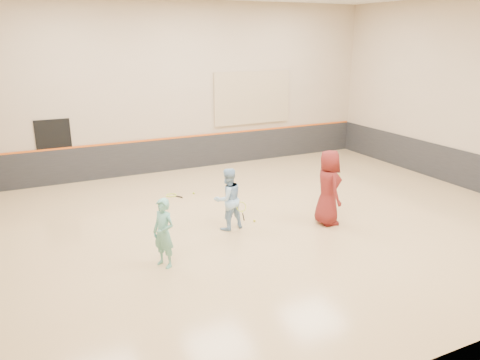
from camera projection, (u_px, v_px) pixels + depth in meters
name	position (u px, v px, depth m)	size (l,w,h in m)	color
room	(261.00, 194.00, 12.22)	(15.04, 12.04, 6.22)	tan
wainscot_back	(185.00, 153.00, 17.42)	(14.90, 0.04, 1.20)	#232326
wainscot_right	(461.00, 168.00, 15.40)	(0.04, 11.90, 1.20)	#232326
accent_stripe	(185.00, 137.00, 17.23)	(14.90, 0.03, 0.06)	#D85914
acoustic_panel	(252.00, 98.00, 18.01)	(3.20, 0.08, 2.00)	tan
doorway	(55.00, 153.00, 15.41)	(1.10, 0.05, 2.20)	black
girl	(164.00, 233.00, 9.94)	(0.56, 0.37, 1.53)	#67B2A1
instructor	(228.00, 199.00, 11.88)	(0.79, 0.61, 1.62)	#98C4EB
young_man	(328.00, 187.00, 12.18)	(0.97, 0.63, 1.99)	maroon
held_racket	(241.00, 207.00, 11.83)	(0.33, 0.33, 0.53)	#D6E632
spare_racket	(171.00, 195.00, 14.60)	(0.74, 0.74, 0.06)	#BFDD30
ball_under_racket	(254.00, 221.00, 12.54)	(0.07, 0.07, 0.07)	gold
ball_in_hand	(339.00, 176.00, 12.04)	(0.07, 0.07, 0.07)	#C7D331
ball_beside_spare	(194.00, 193.00, 14.74)	(0.07, 0.07, 0.07)	#BBD832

